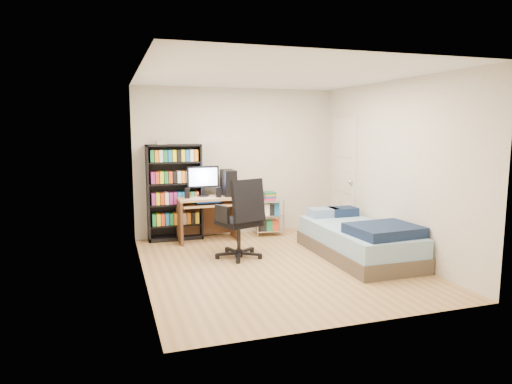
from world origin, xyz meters
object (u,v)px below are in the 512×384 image
object	(u,v)px
media_shelf	(174,191)
bed	(359,240)
office_chair	(241,233)
computer_desk	(213,200)

from	to	relation	value
media_shelf	bed	distance (m)	3.04
office_chair	media_shelf	bearing A→B (deg)	100.21
media_shelf	bed	size ratio (longest dim) A/B	0.81
media_shelf	computer_desk	xyz separation A→B (m)	(0.60, -0.18, -0.15)
media_shelf	office_chair	size ratio (longest dim) A/B	1.43
computer_desk	bed	bearing A→B (deg)	-44.05
computer_desk	office_chair	xyz separation A→B (m)	(0.14, -1.18, -0.29)
media_shelf	office_chair	distance (m)	1.61
bed	media_shelf	bearing A→B (deg)	141.36
media_shelf	bed	xyz separation A→B (m)	(2.34, -1.87, -0.55)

